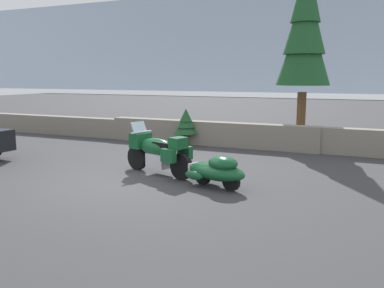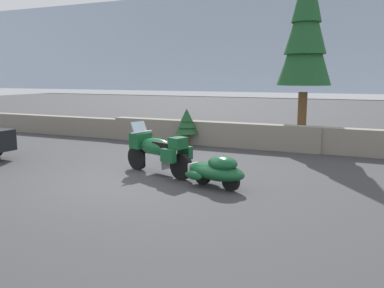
# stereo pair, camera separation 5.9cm
# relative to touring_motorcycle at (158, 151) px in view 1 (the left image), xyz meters

# --- Properties ---
(ground_plane) EXTENTS (80.00, 80.00, 0.00)m
(ground_plane) POSITION_rel_touring_motorcycle_xyz_m (-0.42, -0.99, -0.62)
(ground_plane) COLOR #38383A
(stone_guard_wall) EXTENTS (24.00, 0.55, 0.88)m
(stone_guard_wall) POSITION_rel_touring_motorcycle_xyz_m (-0.17, 4.78, -0.20)
(stone_guard_wall) COLOR gray
(stone_guard_wall) RESTS_ON ground
(distant_ridgeline) EXTENTS (240.00, 80.00, 16.00)m
(distant_ridgeline) POSITION_rel_touring_motorcycle_xyz_m (-0.42, 94.80, 7.38)
(distant_ridgeline) COLOR #99A8BF
(distant_ridgeline) RESTS_ON ground
(touring_motorcycle) EXTENTS (2.24, 1.16, 1.33)m
(touring_motorcycle) POSITION_rel_touring_motorcycle_xyz_m (0.00, 0.00, 0.00)
(touring_motorcycle) COLOR black
(touring_motorcycle) RESTS_ON ground
(car_shaped_trailer) EXTENTS (2.21, 1.13, 0.76)m
(car_shaped_trailer) POSITION_rel_touring_motorcycle_xyz_m (1.85, -0.60, -0.21)
(car_shaped_trailer) COLOR black
(car_shaped_trailer) RESTS_ON ground
(pine_tree_tall) EXTENTS (1.95, 1.95, 6.76)m
(pine_tree_tall) POSITION_rel_touring_motorcycle_xyz_m (2.66, 6.35, 3.61)
(pine_tree_tall) COLOR brown
(pine_tree_tall) RESTS_ON ground
(pine_sapling_near) EXTENTS (0.84, 0.84, 1.37)m
(pine_sapling_near) POSITION_rel_touring_motorcycle_xyz_m (-1.18, 4.37, 0.23)
(pine_sapling_near) COLOR brown
(pine_sapling_near) RESTS_ON ground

